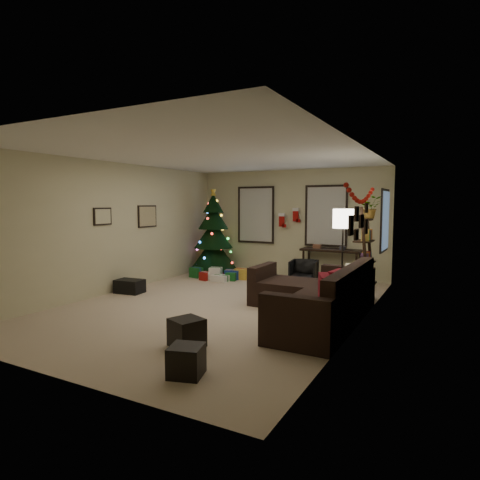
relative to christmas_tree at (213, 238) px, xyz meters
The scene contains 29 objects.
floor 3.55m from the christmas_tree, 56.32° to the right, with size 7.00×7.00×0.00m, color #CAB399.
ceiling 3.84m from the christmas_tree, 56.32° to the right, with size 7.00×7.00×0.00m, color white.
wall_back 2.04m from the christmas_tree, 19.17° to the left, with size 5.00×5.00×0.00m, color beige.
wall_front 6.63m from the christmas_tree, 73.37° to the right, with size 5.00×5.00×0.00m, color beige.
wall_left 2.93m from the christmas_tree, 102.04° to the right, with size 7.00×7.00×0.00m, color beige.
wall_right 5.25m from the christmas_tree, 32.89° to the right, with size 7.00×7.00×0.00m, color beige.
window_back_left 1.28m from the christmas_tree, 33.65° to the left, with size 1.05×0.06×1.50m.
window_back_right 2.97m from the christmas_tree, 12.46° to the left, with size 1.05×0.06×1.50m.
window_right_wall 4.41m from the christmas_tree, ahead, with size 0.06×0.90×1.30m.
christmas_tree is the anchor object (origin of this frame).
presents 1.18m from the christmas_tree, 44.39° to the right, with size 1.52×1.01×0.30m.
sofa 4.70m from the christmas_tree, 37.16° to the right, with size 2.03×2.94×0.90m.
pillow_red_a 5.56m from the christmas_tree, 42.32° to the right, with size 0.13×0.48×0.48m, color maroon.
pillow_red_b 5.16m from the christmas_tree, 37.11° to the right, with size 0.11×0.42×0.42m, color maroon.
pillow_cream 4.73m from the christmas_tree, 29.54° to the right, with size 0.12×0.40×0.40m, color beige.
ottoman_near 5.60m from the christmas_tree, 61.78° to the right, with size 0.38×0.38×0.36m, color black.
ottoman_far 6.51m from the christmas_tree, 60.78° to the right, with size 0.35×0.35×0.33m, color black.
desk 3.10m from the christmas_tree, ahead, with size 1.43×0.51×0.77m.
desk_chair 2.70m from the christmas_tree, ahead, with size 0.55×0.52×0.57m, color black.
bookshelf 4.40m from the christmas_tree, 17.59° to the right, with size 0.30×0.53×1.80m.
potted_plant 4.42m from the christmas_tree, 14.49° to the right, with size 0.50×0.43×0.55m, color #4C4C4C.
floor_lamp 4.25m from the christmas_tree, 24.29° to the right, with size 0.37×0.37×1.75m.
art_map 2.09m from the christmas_tree, 107.01° to the right, with size 0.04×0.60×0.50m.
art_abstract 3.36m from the christmas_tree, 100.24° to the right, with size 0.04×0.45×0.35m.
gallery 5.29m from the christmas_tree, 33.68° to the right, with size 0.03×1.25×0.54m.
garland 5.22m from the christmas_tree, 31.85° to the right, with size 0.08×1.90×0.30m, color #A5140C, non-canonical shape.
stocking_left 1.88m from the christmas_tree, 15.17° to the left, with size 0.20×0.05×0.36m.
stocking_right 2.25m from the christmas_tree, 15.84° to the left, with size 0.20×0.05×0.36m.
storage_bin 2.99m from the christmas_tree, 95.41° to the right, with size 0.56×0.37×0.28m, color black.
Camera 1 is at (3.76, -6.25, 1.85)m, focal length 30.36 mm.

